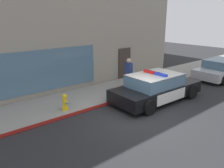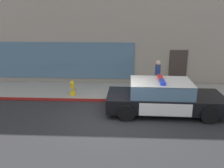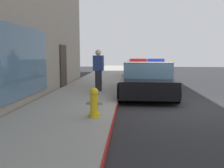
# 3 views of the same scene
# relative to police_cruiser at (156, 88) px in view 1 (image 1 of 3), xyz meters

# --- Properties ---
(ground) EXTENTS (48.00, 48.00, 0.00)m
(ground) POSITION_rel_police_cruiser_xyz_m (-2.13, -0.80, -0.68)
(ground) COLOR #262628
(sidewalk) EXTENTS (48.00, 2.72, 0.15)m
(sidewalk) POSITION_rel_police_cruiser_xyz_m (-2.13, 2.45, -0.61)
(sidewalk) COLOR gray
(sidewalk) RESTS_ON ground
(curb_red_paint) EXTENTS (28.80, 0.04, 0.14)m
(curb_red_paint) POSITION_rel_police_cruiser_xyz_m (-2.13, 1.08, -0.61)
(curb_red_paint) COLOR maroon
(curb_red_paint) RESTS_ON ground
(police_cruiser) EXTENTS (4.88, 2.24, 1.49)m
(police_cruiser) POSITION_rel_police_cruiser_xyz_m (0.00, 0.00, 0.00)
(police_cruiser) COLOR black
(police_cruiser) RESTS_ON ground
(fire_hydrant) EXTENTS (0.34, 0.39, 0.73)m
(fire_hydrant) POSITION_rel_police_cruiser_xyz_m (-4.21, 1.55, -0.18)
(fire_hydrant) COLOR gold
(fire_hydrant) RESTS_ON sidewalk
(car_down_street) EXTENTS (4.34, 2.09, 1.29)m
(car_down_street) POSITION_rel_police_cruiser_xyz_m (6.66, -0.08, -0.05)
(car_down_street) COLOR #B7B7BC
(car_down_street) RESTS_ON ground
(pedestrian_on_sidewalk) EXTENTS (0.32, 0.43, 1.71)m
(pedestrian_on_sidewalk) POSITION_rel_police_cruiser_xyz_m (-0.00, 1.98, 0.33)
(pedestrian_on_sidewalk) COLOR #23232D
(pedestrian_on_sidewalk) RESTS_ON sidewalk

